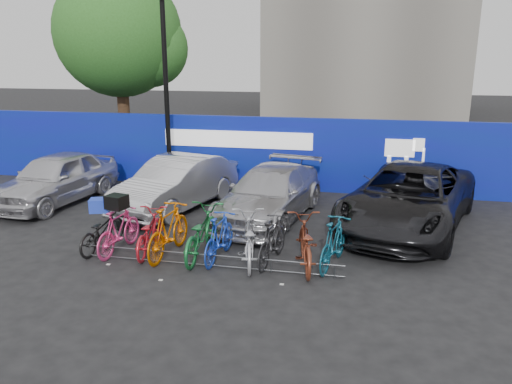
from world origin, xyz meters
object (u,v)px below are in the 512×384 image
(car_2, at_px, (270,194))
(bike_3, at_px, (168,231))
(bike_9, at_px, (333,243))
(bike_4, at_px, (201,233))
(bike_8, at_px, (305,243))
(bike_rack, at_px, (211,260))
(bike_1, at_px, (119,230))
(bike_5, at_px, (219,237))
(bike_2, at_px, (149,232))
(car_0, at_px, (56,178))
(lamppost, at_px, (166,89))
(bike_7, at_px, (272,241))
(tree, at_px, (124,36))
(car_1, at_px, (177,183))
(bike_0, at_px, (102,230))
(bike_6, at_px, (248,239))
(car_3, at_px, (409,198))

(car_2, relative_size, bike_3, 2.43)
(bike_9, bearing_deg, bike_4, 14.74)
(bike_3, relative_size, bike_8, 0.98)
(bike_rack, relative_size, bike_1, 3.25)
(bike_1, height_order, bike_5, same)
(bike_2, height_order, bike_4, bike_4)
(bike_rack, height_order, car_0, car_0)
(lamppost, distance_m, bike_7, 7.58)
(tree, xyz_separation_m, bike_3, (5.68, -10.22, -4.48))
(bike_rack, height_order, car_1, car_1)
(bike_0, distance_m, bike_6, 3.45)
(bike_rack, bearing_deg, car_3, 39.14)
(bike_5, bearing_deg, tree, -51.09)
(tree, height_order, bike_3, tree)
(tree, height_order, car_3, tree)
(car_2, bearing_deg, car_3, 9.95)
(car_2, distance_m, bike_6, 3.09)
(bike_3, bearing_deg, bike_7, -173.15)
(tree, relative_size, bike_7, 4.58)
(bike_7, bearing_deg, bike_rack, 31.94)
(car_1, distance_m, bike_3, 3.65)
(car_3, distance_m, bike_1, 7.22)
(lamppost, bearing_deg, bike_6, -54.80)
(car_0, height_order, bike_4, car_0)
(bike_0, xyz_separation_m, bike_1, (0.46, -0.08, 0.07))
(car_3, bearing_deg, lamppost, 178.82)
(bike_0, height_order, bike_7, bike_7)
(bike_9, bearing_deg, bike_5, 16.83)
(bike_rack, relative_size, bike_9, 3.17)
(car_3, distance_m, bike_4, 5.50)
(car_1, relative_size, car_3, 0.78)
(car_1, bearing_deg, bike_3, -56.88)
(bike_8, bearing_deg, bike_1, -10.22)
(car_2, bearing_deg, bike_1, -122.03)
(bike_rack, height_order, bike_6, bike_6)
(tree, relative_size, bike_4, 3.71)
(lamppost, relative_size, bike_5, 3.54)
(car_0, distance_m, bike_6, 7.43)
(bike_7, bearing_deg, bike_8, -173.85)
(tree, relative_size, lamppost, 1.28)
(tree, xyz_separation_m, bike_9, (9.30, -10.08, -4.54))
(bike_3, height_order, bike_5, bike_3)
(bike_3, xyz_separation_m, bike_8, (3.03, 0.02, -0.06))
(car_1, relative_size, bike_5, 2.62)
(bike_2, xyz_separation_m, bike_9, (4.13, 0.03, 0.05))
(bike_rack, distance_m, car_3, 5.54)
(bike_6, height_order, bike_9, bike_9)
(bike_5, bearing_deg, bike_1, 5.98)
(tree, distance_m, bike_3, 12.52)
(tree, bearing_deg, bike_1, -66.26)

